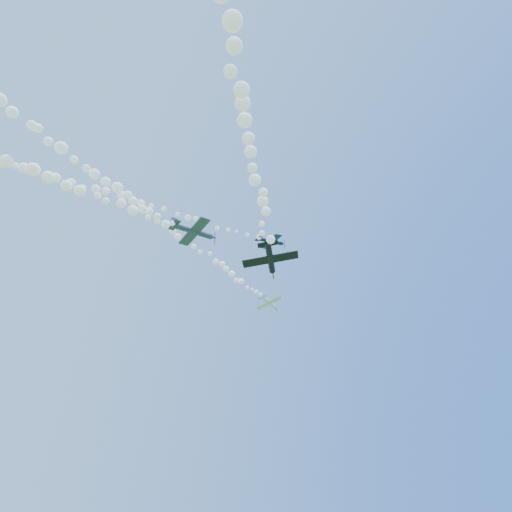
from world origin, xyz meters
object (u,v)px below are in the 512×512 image
plane_white (269,302)px  plane_grey (194,231)px  plane_black (270,259)px  plane_navy (271,241)px

plane_white → plane_grey: bearing=-167.6°
plane_white → plane_black: plane_white is taller
plane_white → plane_navy: size_ratio=0.98×
plane_white → plane_black: bearing=-146.8°
plane_white → plane_navy: 18.21m
plane_navy → plane_grey: size_ratio=0.80×
plane_navy → plane_grey: 18.99m
plane_grey → plane_black: (8.54, -8.18, -7.06)m
plane_black → plane_white: bearing=6.1°
plane_white → plane_grey: size_ratio=0.78×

